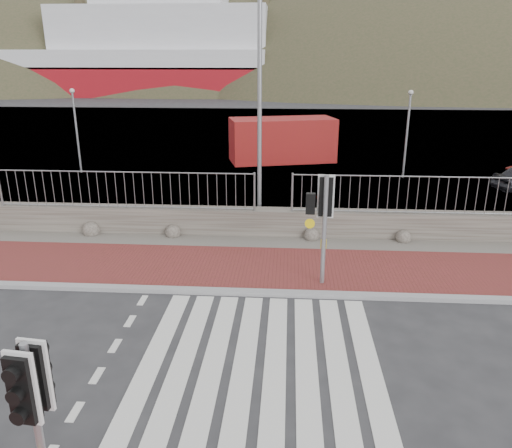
# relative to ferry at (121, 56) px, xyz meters

# --- Properties ---
(ground) EXTENTS (220.00, 220.00, 0.00)m
(ground) POSITION_rel_ferry_xyz_m (24.65, -67.90, -5.36)
(ground) COLOR #28282B
(ground) RESTS_ON ground
(sidewalk_far) EXTENTS (40.00, 3.00, 0.08)m
(sidewalk_far) POSITION_rel_ferry_xyz_m (24.65, -63.40, -5.32)
(sidewalk_far) COLOR maroon
(sidewalk_far) RESTS_ON ground
(kerb_far) EXTENTS (40.00, 0.25, 0.12)m
(kerb_far) POSITION_rel_ferry_xyz_m (24.65, -64.90, -5.31)
(kerb_far) COLOR gray
(kerb_far) RESTS_ON ground
(zebra_crossing) EXTENTS (4.62, 5.60, 0.01)m
(zebra_crossing) POSITION_rel_ferry_xyz_m (24.65, -67.90, -5.36)
(zebra_crossing) COLOR silver
(zebra_crossing) RESTS_ON ground
(gravel_strip) EXTENTS (40.00, 1.50, 0.06)m
(gravel_strip) POSITION_rel_ferry_xyz_m (24.65, -61.40, -5.33)
(gravel_strip) COLOR #59544C
(gravel_strip) RESTS_ON ground
(stone_wall) EXTENTS (40.00, 0.60, 0.90)m
(stone_wall) POSITION_rel_ferry_xyz_m (24.65, -60.60, -4.91)
(stone_wall) COLOR #4C463F
(stone_wall) RESTS_ON ground
(railing) EXTENTS (18.07, 0.07, 1.22)m
(railing) POSITION_rel_ferry_xyz_m (24.65, -60.75, -3.54)
(railing) COLOR gray
(railing) RESTS_ON stone_wall
(quay) EXTENTS (120.00, 40.00, 0.50)m
(quay) POSITION_rel_ferry_xyz_m (24.65, -40.00, -5.36)
(quay) COLOR #4C4C4F
(quay) RESTS_ON ground
(water) EXTENTS (220.00, 50.00, 0.05)m
(water) POSITION_rel_ferry_xyz_m (24.65, -5.00, -5.36)
(water) COLOR #3F4C54
(water) RESTS_ON ground
(ferry) EXTENTS (50.00, 16.00, 20.00)m
(ferry) POSITION_rel_ferry_xyz_m (0.00, 0.00, 0.00)
(ferry) COLOR maroon
(ferry) RESTS_ON ground
(hills_backdrop) EXTENTS (254.00, 90.00, 100.00)m
(hills_backdrop) POSITION_rel_ferry_xyz_m (31.40, 20.00, -28.42)
(hills_backdrop) COLOR #323721
(hills_backdrop) RESTS_ON ground
(traffic_signal_near) EXTENTS (0.39, 0.26, 2.56)m
(traffic_signal_near) POSITION_rel_ferry_xyz_m (22.17, -71.33, -3.52)
(traffic_signal_near) COLOR gray
(traffic_signal_near) RESTS_ON ground
(traffic_signal_far) EXTENTS (0.70, 0.28, 2.92)m
(traffic_signal_far) POSITION_rel_ferry_xyz_m (26.01, -64.24, -3.25)
(traffic_signal_far) COLOR gray
(traffic_signal_far) RESTS_ON ground
(streetlight) EXTENTS (1.74, 0.29, 8.19)m
(streetlight) POSITION_rel_ferry_xyz_m (24.29, -59.79, -0.75)
(streetlight) COLOR gray
(streetlight) RESTS_ON ground
(shipping_container) EXTENTS (6.06, 3.71, 2.35)m
(shipping_container) POSITION_rel_ferry_xyz_m (24.72, -48.41, -4.18)
(shipping_container) COLOR maroon
(shipping_container) RESTS_ON ground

